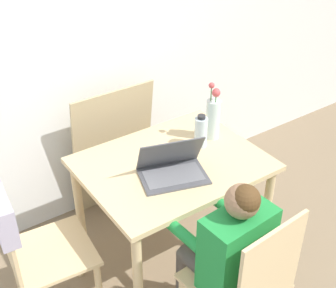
{
  "coord_description": "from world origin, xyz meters",
  "views": [
    {
      "loc": [
        -0.99,
        -0.24,
        2.17
      ],
      "look_at": [
        0.14,
        1.4,
        0.88
      ],
      "focal_mm": 50.0,
      "sensor_mm": 36.0,
      "label": 1
    }
  ],
  "objects_px": {
    "chair_spare": "(22,234)",
    "person_seated": "(228,246)",
    "flower_vase": "(213,116)",
    "laptop": "(172,167)",
    "water_bottle": "(201,132)",
    "chair_occupied": "(245,286)"
  },
  "relations": [
    {
      "from": "laptop",
      "to": "flower_vase",
      "type": "relative_size",
      "value": 1.12
    },
    {
      "from": "person_seated",
      "to": "water_bottle",
      "type": "bearing_deg",
      "value": -121.28
    },
    {
      "from": "chair_occupied",
      "to": "laptop",
      "type": "bearing_deg",
      "value": -96.39
    },
    {
      "from": "chair_spare",
      "to": "laptop",
      "type": "relative_size",
      "value": 2.29
    },
    {
      "from": "chair_occupied",
      "to": "flower_vase",
      "type": "bearing_deg",
      "value": -122.58
    },
    {
      "from": "person_seated",
      "to": "flower_vase",
      "type": "height_order",
      "value": "flower_vase"
    },
    {
      "from": "chair_occupied",
      "to": "person_seated",
      "type": "bearing_deg",
      "value": -90.0
    },
    {
      "from": "flower_vase",
      "to": "laptop",
      "type": "bearing_deg",
      "value": -157.58
    },
    {
      "from": "laptop",
      "to": "flower_vase",
      "type": "bearing_deg",
      "value": 39.69
    },
    {
      "from": "chair_spare",
      "to": "laptop",
      "type": "distance_m",
      "value": 0.81
    },
    {
      "from": "chair_spare",
      "to": "person_seated",
      "type": "distance_m",
      "value": 0.97
    },
    {
      "from": "flower_vase",
      "to": "water_bottle",
      "type": "height_order",
      "value": "flower_vase"
    },
    {
      "from": "flower_vase",
      "to": "chair_spare",
      "type": "bearing_deg",
      "value": -177.63
    },
    {
      "from": "person_seated",
      "to": "laptop",
      "type": "xyz_separation_m",
      "value": [
        0.04,
        0.5,
        0.14
      ]
    },
    {
      "from": "water_bottle",
      "to": "person_seated",
      "type": "bearing_deg",
      "value": -117.42
    },
    {
      "from": "flower_vase",
      "to": "water_bottle",
      "type": "bearing_deg",
      "value": -165.16
    },
    {
      "from": "chair_spare",
      "to": "flower_vase",
      "type": "height_order",
      "value": "flower_vase"
    },
    {
      "from": "chair_spare",
      "to": "chair_occupied",
      "type": "bearing_deg",
      "value": -129.15
    },
    {
      "from": "chair_occupied",
      "to": "laptop",
      "type": "relative_size",
      "value": 2.27
    },
    {
      "from": "water_bottle",
      "to": "chair_spare",
      "type": "bearing_deg",
      "value": -178.93
    },
    {
      "from": "person_seated",
      "to": "water_bottle",
      "type": "relative_size",
      "value": 5.09
    },
    {
      "from": "chair_spare",
      "to": "person_seated",
      "type": "height_order",
      "value": "person_seated"
    }
  ]
}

